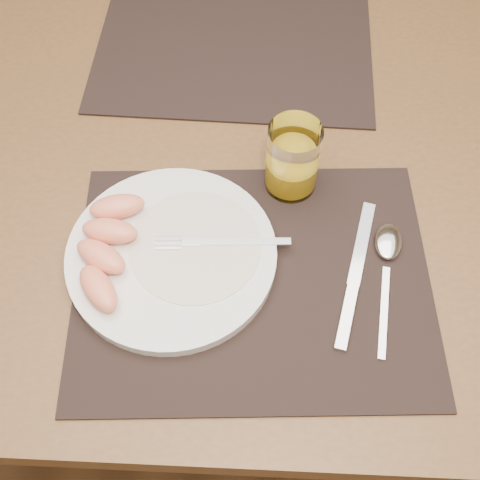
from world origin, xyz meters
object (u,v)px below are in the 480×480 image
table (239,181)px  placemat_near (253,279)px  placemat_far (234,43)px  plate (172,255)px  spoon (388,251)px  knife (353,285)px  juice_glass (292,161)px  fork (210,242)px

table → placemat_near: 0.24m
placemat_far → plate: size_ratio=1.67×
spoon → placemat_far: bearing=118.8°
spoon → knife: bearing=-133.7°
table → placemat_far: size_ratio=3.11×
spoon → juice_glass: size_ratio=1.79×
plate → spoon: size_ratio=1.40×
placemat_far → juice_glass: bearing=-72.3°
spoon → juice_glass: juice_glass is taller
placemat_far → spoon: spoon is taller
placemat_near → juice_glass: juice_glass is taller
fork → placemat_near: bearing=-36.0°
knife → juice_glass: size_ratio=2.02×
knife → plate: bearing=172.6°
placemat_near → spoon: spoon is taller
juice_glass → knife: bearing=-63.4°
table → fork: 0.21m
fork → juice_glass: juice_glass is taller
placemat_near → plate: plate is taller
plate → spoon: (0.28, 0.02, -0.00)m
placemat_far → plate: (-0.06, -0.41, 0.01)m
plate → fork: size_ratio=1.54×
spoon → juice_glass: bearing=139.1°
fork → plate: bearing=-162.5°
placemat_near → fork: size_ratio=2.57×
placemat_far → knife: size_ratio=2.07×
plate → juice_glass: bearing=40.1°
table → plate: bearing=-111.8°
placemat_near → plate: bearing=166.6°
table → spoon: bearing=-41.3°
knife → table: bearing=124.3°
placemat_far → placemat_near: bearing=-84.2°
juice_glass → fork: bearing=-132.5°
placemat_far → table: bearing=-85.5°
fork → spoon: 0.23m
plate → fork: (0.05, 0.02, 0.01)m
knife → spoon: bearing=46.3°
knife → juice_glass: bearing=116.6°
table → knife: 0.29m
table → placemat_near: size_ratio=3.11×
plate → knife: size_ratio=1.24×
placemat_near → spoon: bearing=14.2°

